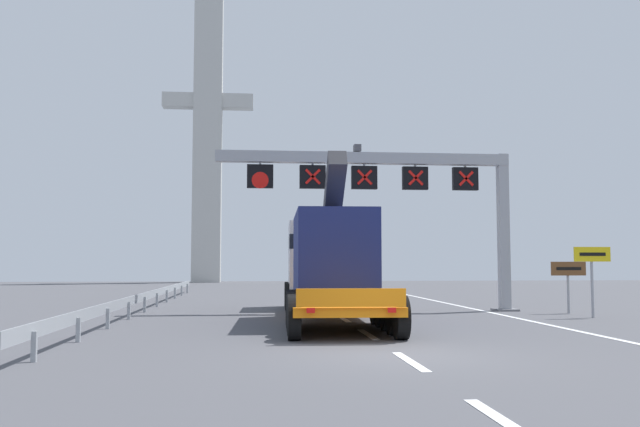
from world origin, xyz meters
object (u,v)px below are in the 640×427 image
Objects in this scene: heavy_haul_truck_orange at (326,261)px; tourist_info_sign_brown at (568,274)px; overhead_lane_gantry at (397,182)px; exit_sign_yellow at (592,264)px; bridge_pylon_distant at (208,132)px.

tourist_info_sign_brown is at bearing 3.04° from heavy_haul_truck_orange.
tourist_info_sign_brown is at bearing -14.22° from overhead_lane_gantry.
heavy_haul_truck_orange is at bearing -176.96° from tourist_info_sign_brown.
exit_sign_yellow is 0.09× the size of bridge_pylon_distant.
heavy_haul_truck_orange reaches higher than exit_sign_yellow.
exit_sign_yellow is 2.06m from tourist_info_sign_brown.
bridge_pylon_distant reaches higher than tourist_info_sign_brown.
bridge_pylon_distant is at bearing 104.55° from overhead_lane_gantry.
heavy_haul_truck_orange is 7.15× the size of tourist_info_sign_brown.
bridge_pylon_distant is (-16.84, 42.16, 13.53)m from tourist_info_sign_brown.
overhead_lane_gantry is 4.93m from heavy_haul_truck_orange.
overhead_lane_gantry is 7.49m from tourist_info_sign_brown.
heavy_haul_truck_orange reaches higher than tourist_info_sign_brown.
overhead_lane_gantry is 6.13× the size of tourist_info_sign_brown.
overhead_lane_gantry is at bearing 34.08° from heavy_haul_truck_orange.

